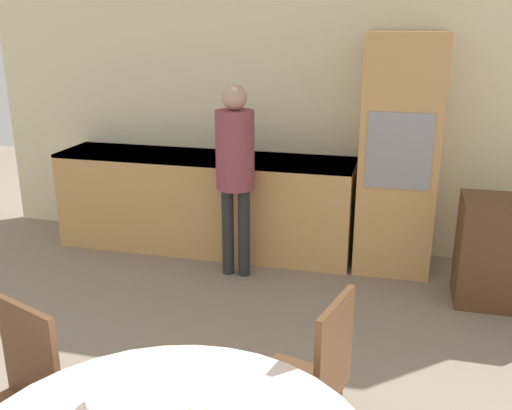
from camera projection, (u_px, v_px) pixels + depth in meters
wall_back at (312, 108)px, 5.10m from camera, size 6.24×0.05×2.60m
kitchen_counter at (205, 201)px, 5.26m from camera, size 2.71×0.60×0.89m
oven_unit at (399, 155)px, 4.71m from camera, size 0.62×0.59×1.97m
chair_far_left at (16, 399)px, 2.43m from camera, size 0.52×0.52×0.91m
chair_far_right at (314, 377)px, 2.58m from camera, size 0.49×0.49×0.91m
person_standing at (235, 161)px, 4.54m from camera, size 0.31×0.31×1.58m
bowl_near at (109, 403)px, 2.03m from camera, size 0.16×0.16×0.04m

